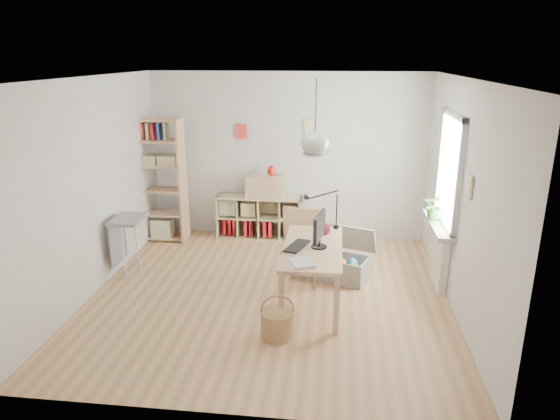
# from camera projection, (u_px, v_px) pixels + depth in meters

# --- Properties ---
(ground) EXTENTS (4.50, 4.50, 0.00)m
(ground) POSITION_uv_depth(u_px,v_px,m) (270.00, 294.00, 6.41)
(ground) COLOR tan
(ground) RESTS_ON ground
(room_shell) EXTENTS (4.50, 4.50, 4.50)m
(room_shell) POSITION_uv_depth(u_px,v_px,m) (315.00, 143.00, 5.61)
(room_shell) COLOR white
(room_shell) RESTS_ON ground
(window_unit) EXTENTS (0.07, 1.16, 1.46)m
(window_unit) POSITION_uv_depth(u_px,v_px,m) (450.00, 171.00, 6.27)
(window_unit) COLOR white
(window_unit) RESTS_ON ground
(radiator) EXTENTS (0.10, 0.80, 0.80)m
(radiator) POSITION_uv_depth(u_px,v_px,m) (439.00, 255.00, 6.61)
(radiator) COLOR white
(radiator) RESTS_ON ground
(windowsill) EXTENTS (0.22, 1.20, 0.06)m
(windowsill) POSITION_uv_depth(u_px,v_px,m) (438.00, 225.00, 6.49)
(windowsill) COLOR silver
(windowsill) RESTS_ON radiator
(desk) EXTENTS (0.70, 1.50, 0.75)m
(desk) POSITION_uv_depth(u_px,v_px,m) (313.00, 254.00, 6.01)
(desk) COLOR #DAA97D
(desk) RESTS_ON ground
(cube_shelf) EXTENTS (1.40, 0.38, 0.72)m
(cube_shelf) POSITION_uv_depth(u_px,v_px,m) (258.00, 220.00, 8.34)
(cube_shelf) COLOR tan
(cube_shelf) RESTS_ON ground
(tall_bookshelf) EXTENTS (0.80, 0.38, 2.00)m
(tall_bookshelf) POSITION_uv_depth(u_px,v_px,m) (159.00, 175.00, 8.01)
(tall_bookshelf) COLOR #DAA97D
(tall_bookshelf) RESTS_ON ground
(side_table) EXTENTS (0.40, 0.55, 0.85)m
(side_table) POSITION_uv_depth(u_px,v_px,m) (124.00, 230.00, 6.77)
(side_table) COLOR gray
(side_table) RESTS_ON ground
(chair) EXTENTS (0.49, 0.49, 0.98)m
(chair) POSITION_uv_depth(u_px,v_px,m) (300.00, 242.00, 6.66)
(chair) COLOR gray
(chair) RESTS_ON ground
(wicker_basket) EXTENTS (0.37, 0.37, 0.51)m
(wicker_basket) POSITION_uv_depth(u_px,v_px,m) (277.00, 323.00, 5.41)
(wicker_basket) COLOR #9A6C45
(wicker_basket) RESTS_ON ground
(storage_chest) EXTENTS (0.84, 0.89, 0.67)m
(storage_chest) POSITION_uv_depth(u_px,v_px,m) (346.00, 263.00, 6.83)
(storage_chest) COLOR silver
(storage_chest) RESTS_ON ground
(monitor) EXTENTS (0.19, 0.48, 0.42)m
(monitor) POSITION_uv_depth(u_px,v_px,m) (319.00, 229.00, 5.88)
(monitor) COLOR black
(monitor) RESTS_ON desk
(keyboard) EXTENTS (0.30, 0.48, 0.02)m
(keyboard) POSITION_uv_depth(u_px,v_px,m) (297.00, 246.00, 5.96)
(keyboard) COLOR black
(keyboard) RESTS_ON desk
(task_lamp) EXTENTS (0.47, 0.17, 0.50)m
(task_lamp) POSITION_uv_depth(u_px,v_px,m) (319.00, 205.00, 6.45)
(task_lamp) COLOR black
(task_lamp) RESTS_ON desk
(yarn_ball) EXTENTS (0.17, 0.17, 0.17)m
(yarn_ball) POSITION_uv_depth(u_px,v_px,m) (324.00, 229.00, 6.33)
(yarn_ball) COLOR #480917
(yarn_ball) RESTS_ON desk
(paper_tray) EXTENTS (0.32, 0.35, 0.03)m
(paper_tray) POSITION_uv_depth(u_px,v_px,m) (302.00, 263.00, 5.47)
(paper_tray) COLOR silver
(paper_tray) RESTS_ON desk
(drawer_chest) EXTENTS (0.63, 0.31, 0.36)m
(drawer_chest) POSITION_uv_depth(u_px,v_px,m) (265.00, 186.00, 8.11)
(drawer_chest) COLOR tan
(drawer_chest) RESTS_ON cube_shelf
(red_vase) EXTENTS (0.14, 0.14, 0.17)m
(red_vase) POSITION_uv_depth(u_px,v_px,m) (272.00, 171.00, 8.02)
(red_vase) COLOR #A3180D
(red_vase) RESTS_ON drawer_chest
(potted_plant) EXTENTS (0.43, 0.41, 0.38)m
(potted_plant) POSITION_uv_depth(u_px,v_px,m) (436.00, 206.00, 6.54)
(potted_plant) COLOR #2F6525
(potted_plant) RESTS_ON windowsill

